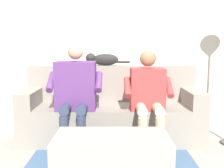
{
  "coord_description": "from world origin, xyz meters",
  "views": [
    {
      "loc": [
        0.0,
        3.17,
        1.17
      ],
      "look_at": [
        0.0,
        0.02,
        0.72
      ],
      "focal_mm": 42.93,
      "sensor_mm": 36.0,
      "label": 1
    }
  ],
  "objects_px": {
    "person_left_seated": "(148,94)",
    "person_right_seated": "(76,90)",
    "coffee_table": "(112,158)",
    "couch": "(112,114)",
    "remote_white": "(74,132)",
    "cat_on_backrest": "(102,59)"
  },
  "relations": [
    {
      "from": "person_left_seated",
      "to": "remote_white",
      "type": "relative_size",
      "value": 9.25
    },
    {
      "from": "couch",
      "to": "coffee_table",
      "type": "relative_size",
      "value": 2.2
    },
    {
      "from": "couch",
      "to": "remote_white",
      "type": "bearing_deg",
      "value": 71.0
    },
    {
      "from": "couch",
      "to": "coffee_table",
      "type": "height_order",
      "value": "couch"
    },
    {
      "from": "person_right_seated",
      "to": "cat_on_backrest",
      "type": "height_order",
      "value": "person_right_seated"
    },
    {
      "from": "cat_on_backrest",
      "to": "remote_white",
      "type": "relative_size",
      "value": 4.76
    },
    {
      "from": "person_right_seated",
      "to": "coffee_table",
      "type": "bearing_deg",
      "value": 118.25
    },
    {
      "from": "couch",
      "to": "person_right_seated",
      "type": "distance_m",
      "value": 0.62
    },
    {
      "from": "person_left_seated",
      "to": "person_right_seated",
      "type": "bearing_deg",
      "value": -2.26
    },
    {
      "from": "person_right_seated",
      "to": "person_left_seated",
      "type": "bearing_deg",
      "value": 177.74
    },
    {
      "from": "person_left_seated",
      "to": "cat_on_backrest",
      "type": "xyz_separation_m",
      "value": [
        0.54,
        -0.56,
        0.36
      ]
    },
    {
      "from": "couch",
      "to": "remote_white",
      "type": "height_order",
      "value": "couch"
    },
    {
      "from": "coffee_table",
      "to": "person_left_seated",
      "type": "height_order",
      "value": "person_left_seated"
    },
    {
      "from": "couch",
      "to": "person_left_seated",
      "type": "distance_m",
      "value": 0.61
    },
    {
      "from": "coffee_table",
      "to": "remote_white",
      "type": "bearing_deg",
      "value": -10.44
    },
    {
      "from": "remote_white",
      "to": "coffee_table",
      "type": "bearing_deg",
      "value": 15.37
    },
    {
      "from": "person_right_seated",
      "to": "cat_on_backrest",
      "type": "xyz_separation_m",
      "value": [
        -0.28,
        -0.52,
        0.32
      ]
    },
    {
      "from": "person_left_seated",
      "to": "person_right_seated",
      "type": "height_order",
      "value": "person_right_seated"
    },
    {
      "from": "person_left_seated",
      "to": "cat_on_backrest",
      "type": "distance_m",
      "value": 0.85
    },
    {
      "from": "coffee_table",
      "to": "remote_white",
      "type": "xyz_separation_m",
      "value": [
        0.34,
        -0.06,
        0.21
      ]
    },
    {
      "from": "couch",
      "to": "person_left_seated",
      "type": "relative_size",
      "value": 1.95
    },
    {
      "from": "person_right_seated",
      "to": "remote_white",
      "type": "bearing_deg",
      "value": 95.55
    }
  ]
}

